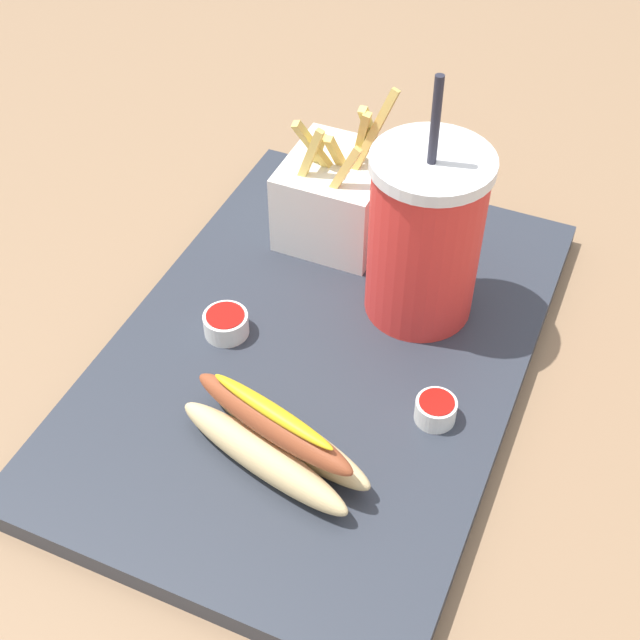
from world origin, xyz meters
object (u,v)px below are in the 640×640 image
(hot_dog_1, at_px, (274,439))
(ketchup_cup_1, at_px, (436,409))
(ketchup_cup_2, at_px, (226,323))
(soda_cup, at_px, (425,236))
(fries_basket, at_px, (337,196))

(hot_dog_1, xyz_separation_m, ketchup_cup_1, (-0.08, 0.10, -0.01))
(ketchup_cup_1, relative_size, ketchup_cup_2, 0.84)
(soda_cup, distance_m, hot_dog_1, 0.21)
(soda_cup, bearing_deg, ketchup_cup_2, -55.18)
(fries_basket, relative_size, ketchup_cup_1, 4.78)
(hot_dog_1, distance_m, ketchup_cup_1, 0.13)
(ketchup_cup_2, bearing_deg, ketchup_cup_1, 84.62)
(hot_dog_1, bearing_deg, fries_basket, -167.22)
(ketchup_cup_2, bearing_deg, fries_basket, 168.12)
(fries_basket, relative_size, hot_dog_1, 0.94)
(hot_dog_1, height_order, ketchup_cup_1, hot_dog_1)
(hot_dog_1, distance_m, ketchup_cup_2, 0.14)
(soda_cup, xyz_separation_m, hot_dog_1, (0.19, -0.04, -0.05))
(fries_basket, relative_size, ketchup_cup_2, 4.03)
(soda_cup, height_order, ketchup_cup_2, soda_cup)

